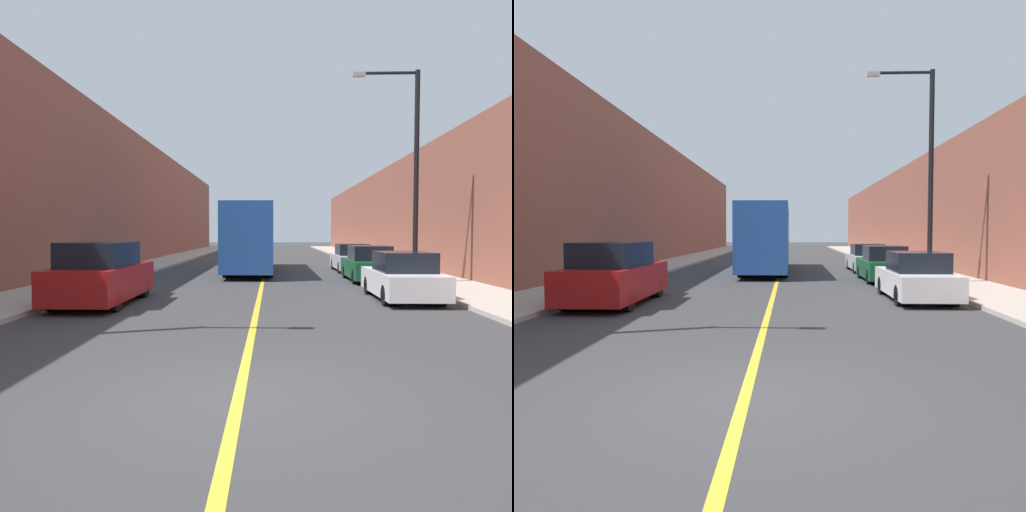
# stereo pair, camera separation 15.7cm
# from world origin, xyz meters

# --- Properties ---
(ground_plane) EXTENTS (200.00, 200.00, 0.00)m
(ground_plane) POSITION_xyz_m (0.00, 0.00, 0.00)
(ground_plane) COLOR #38383A
(sidewalk_left) EXTENTS (2.93, 72.00, 0.13)m
(sidewalk_left) POSITION_xyz_m (-7.36, 30.00, 0.07)
(sidewalk_left) COLOR #B2AA9E
(sidewalk_left) RESTS_ON ground
(sidewalk_right) EXTENTS (2.93, 72.00, 0.13)m
(sidewalk_right) POSITION_xyz_m (7.36, 30.00, 0.07)
(sidewalk_right) COLOR #B2AA9E
(sidewalk_right) RESTS_ON ground
(building_row_left) EXTENTS (4.00, 72.00, 8.91)m
(building_row_left) POSITION_xyz_m (-10.82, 30.00, 4.45)
(building_row_left) COLOR brown
(building_row_left) RESTS_ON ground
(building_row_right) EXTENTS (4.00, 72.00, 6.98)m
(building_row_right) POSITION_xyz_m (10.82, 30.00, 3.49)
(building_row_right) COLOR brown
(building_row_right) RESTS_ON ground
(road_center_line) EXTENTS (0.16, 72.00, 0.01)m
(road_center_line) POSITION_xyz_m (0.00, 30.00, 0.00)
(road_center_line) COLOR gold
(road_center_line) RESTS_ON ground
(bus) EXTENTS (2.40, 11.26, 3.54)m
(bus) POSITION_xyz_m (-0.74, 20.78, 1.89)
(bus) COLOR #1E4793
(bus) RESTS_ON ground
(parked_suv_left) EXTENTS (1.95, 4.92, 1.87)m
(parked_suv_left) POSITION_xyz_m (-4.70, 8.42, 0.87)
(parked_suv_left) COLOR maroon
(parked_suv_left) RESTS_ON ground
(car_right_near) EXTENTS (1.82, 4.46, 1.54)m
(car_right_near) POSITION_xyz_m (4.58, 9.66, 0.69)
(car_right_near) COLOR silver
(car_right_near) RESTS_ON ground
(car_right_mid) EXTENTS (1.85, 4.38, 1.57)m
(car_right_mid) POSITION_xyz_m (4.69, 15.77, 0.70)
(car_right_mid) COLOR #145128
(car_right_mid) RESTS_ON ground
(car_right_far) EXTENTS (1.81, 4.73, 1.52)m
(car_right_far) POSITION_xyz_m (4.78, 21.29, 0.69)
(car_right_far) COLOR silver
(car_right_far) RESTS_ON ground
(street_lamp_right) EXTENTS (2.68, 0.24, 8.47)m
(street_lamp_right) POSITION_xyz_m (5.98, 13.97, 4.92)
(street_lamp_right) COLOR black
(street_lamp_right) RESTS_ON sidewalk_right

